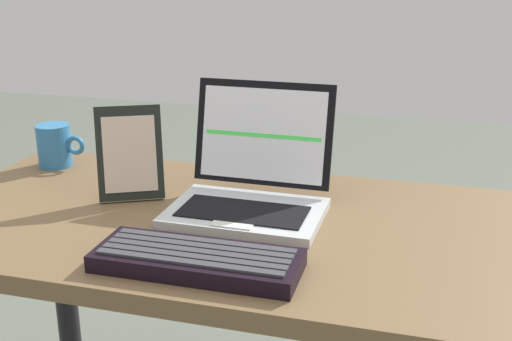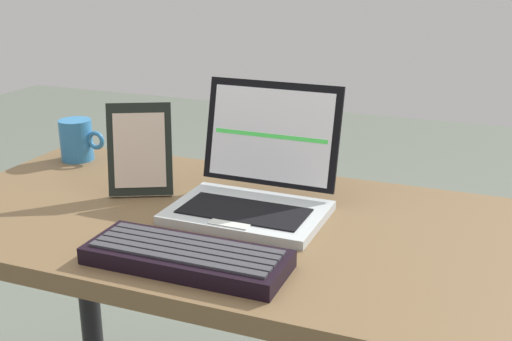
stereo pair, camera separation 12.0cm
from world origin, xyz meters
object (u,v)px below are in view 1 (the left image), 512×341
(photo_frame, at_px, (130,154))
(coffee_mug, at_px, (55,146))
(external_keyboard, at_px, (197,260))
(laptop_front, at_px, (251,186))

(photo_frame, bearing_deg, coffee_mug, 151.70)
(external_keyboard, bearing_deg, photo_frame, 132.75)
(external_keyboard, relative_size, coffee_mug, 2.79)
(laptop_front, bearing_deg, coffee_mug, 164.75)
(laptop_front, distance_m, coffee_mug, 0.56)
(external_keyboard, relative_size, photo_frame, 1.75)
(laptop_front, height_order, coffee_mug, laptop_front)
(coffee_mug, bearing_deg, photo_frame, -28.30)
(coffee_mug, bearing_deg, external_keyboard, -38.51)
(laptop_front, distance_m, photo_frame, 0.27)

